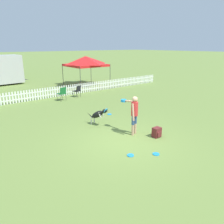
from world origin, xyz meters
The scene contains 11 objects.
ground_plane centered at (0.00, 0.00, 0.00)m, with size 240.00×240.00×0.00m, color olive.
handler_person centered at (0.77, 0.27, 1.02)m, with size 0.45×1.05×1.62m.
leaping_dog centered at (0.25, 2.04, 0.53)m, with size 0.51×1.17×0.89m.
frisbee_near_handler centered at (0.12, -1.53, 0.01)m, with size 0.23×0.23×0.02m.
frisbee_near_dog centered at (1.65, 2.98, 0.01)m, with size 0.23×0.23×0.02m.
frisbee_midfield centered at (-0.62, -1.05, 0.01)m, with size 0.23×0.23×0.02m.
backpack_on_grass centered at (1.29, -0.57, 0.20)m, with size 0.33×0.29×0.40m.
picket_fence centered at (0.00, 8.63, 0.38)m, with size 23.37×0.04×0.75m.
folding_chair_center centered at (1.08, 7.34, 0.55)m, with size 0.55×0.56×0.92m.
folding_chair_green_right centered at (2.45, 7.68, 0.49)m, with size 0.58×0.59×0.82m.
canopy_tent_secondary centered at (5.48, 11.28, 2.18)m, with size 3.16×3.16×2.63m.
Camera 1 is at (-5.26, -5.80, 3.59)m, focal length 35.00 mm.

